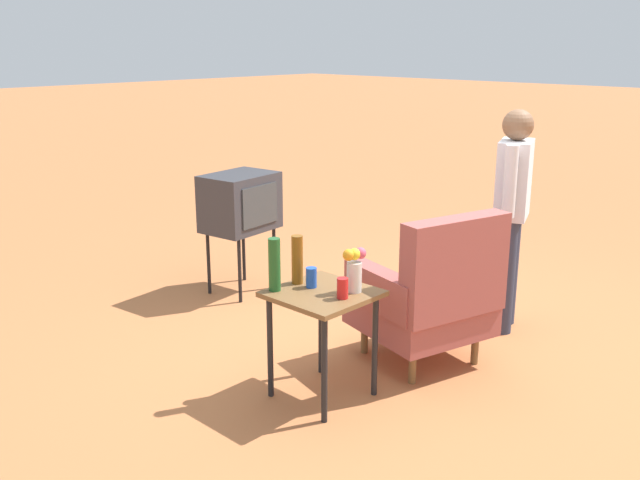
# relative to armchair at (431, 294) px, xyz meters

# --- Properties ---
(ground_plane) EXTENTS (60.00, 60.00, 0.00)m
(ground_plane) POSITION_rel_armchair_xyz_m (-0.17, -0.26, -0.50)
(ground_plane) COLOR #B76B3D
(armchair) EXTENTS (0.94, 0.95, 1.06)m
(armchair) POSITION_rel_armchair_xyz_m (0.00, 0.00, 0.00)
(armchair) COLOR brown
(armchair) RESTS_ON ground
(side_table) EXTENTS (0.56, 0.56, 0.68)m
(side_table) POSITION_rel_armchair_xyz_m (0.81, -0.21, 0.07)
(side_table) COLOR black
(side_table) RESTS_ON ground
(tv_on_stand) EXTENTS (0.65, 0.51, 1.03)m
(tv_on_stand) POSITION_rel_armchair_xyz_m (-0.09, -2.01, 0.28)
(tv_on_stand) COLOR black
(tv_on_stand) RESTS_ON ground
(person_standing) EXTENTS (0.53, 0.34, 1.64)m
(person_standing) POSITION_rel_armchair_xyz_m (-0.92, 0.05, 0.44)
(person_standing) COLOR #2D3347
(person_standing) RESTS_ON ground
(bottle_tall_amber) EXTENTS (0.07, 0.07, 0.30)m
(bottle_tall_amber) POSITION_rel_armchair_xyz_m (0.81, -0.43, 0.33)
(bottle_tall_amber) COLOR brown
(bottle_tall_amber) RESTS_ON side_table
(bottle_wine_green) EXTENTS (0.07, 0.07, 0.32)m
(bottle_wine_green) POSITION_rel_armchair_xyz_m (0.99, -0.43, 0.34)
(bottle_wine_green) COLOR #1E5623
(bottle_wine_green) RESTS_ON side_table
(soda_can_red) EXTENTS (0.07, 0.07, 0.12)m
(soda_can_red) POSITION_rel_armchair_xyz_m (0.81, -0.05, 0.24)
(soda_can_red) COLOR red
(soda_can_red) RESTS_ON side_table
(soda_can_blue) EXTENTS (0.07, 0.07, 0.12)m
(soda_can_blue) POSITION_rel_armchair_xyz_m (0.80, -0.32, 0.24)
(soda_can_blue) COLOR blue
(soda_can_blue) RESTS_ON side_table
(flower_vase) EXTENTS (0.15, 0.10, 0.27)m
(flower_vase) POSITION_rel_armchair_xyz_m (0.68, -0.08, 0.33)
(flower_vase) COLOR silver
(flower_vase) RESTS_ON side_table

